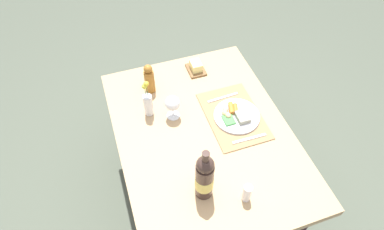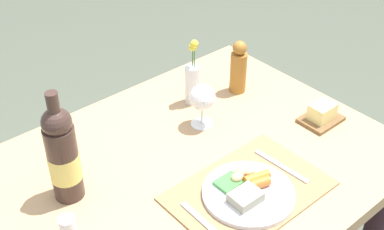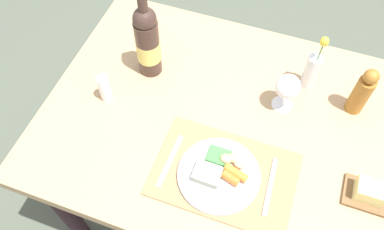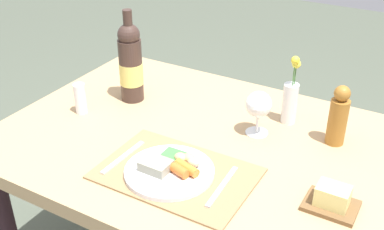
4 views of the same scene
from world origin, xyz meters
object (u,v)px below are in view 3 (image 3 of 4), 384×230
Objects in this scene: flower_vase at (312,68)px; butter_dish at (368,193)px; dining_table at (224,133)px; salt_shaker at (105,88)px; fork at (170,161)px; dinner_plate at (220,173)px; knife at (270,186)px; wine_bottle at (148,42)px; wine_glass at (288,87)px; pepper_mill at (362,92)px.

flower_vase reaches higher than butter_dish.
dining_table is 11.36× the size of salt_shaker.
fork reaches higher than dining_table.
butter_dish reaches higher than dining_table.
dinner_plate is (0.04, -0.20, 0.11)m from dining_table.
knife is 0.60m from wine_bottle.
wine_glass is at bearing 16.83° from salt_shaker.
butter_dish is at bearing 10.25° from fork.
dinner_plate reaches higher than fork.
wine_glass is 0.62× the size of flower_vase.
fork is 1.29× the size of wine_glass.
dining_table is 9.17× the size of butter_dish.
pepper_mill is (0.50, 0.39, 0.08)m from fork.
knife is at bearing -165.78° from butter_dish.
salt_shaker is (-0.09, -0.17, -0.08)m from wine_bottle.
wine_glass is at bearing 51.03° from fork.
dinner_plate is at bearing -168.85° from butter_dish.
salt_shaker is 0.87m from butter_dish.
wine_bottle reaches higher than fork.
pepper_mill is (0.70, 0.07, -0.05)m from wine_bottle.
pepper_mill is at bearing 39.48° from fork.
flower_vase is (0.18, 0.43, 0.07)m from dinner_plate.
wine_bottle reaches higher than dining_table.
flower_vase is at bearing 46.59° from dining_table.
wine_glass is 0.75× the size of pepper_mill.
wine_glass is (0.12, 0.32, 0.08)m from dinner_plate.
knife is at bearing -43.76° from dining_table.
flower_vase reaches higher than pepper_mill.
fork is 0.57× the size of wine_bottle.
salt_shaker reaches higher than butter_dish.
wine_glass is 0.39m from butter_dish.
fork is at bearing -179.10° from knife.
flower_vase reaches higher than dinner_plate.
pepper_mill is (0.79, 0.24, 0.04)m from salt_shaker.
knife is 1.42× the size of butter_dish.
fork is 0.56m from flower_vase.
wine_bottle reaches higher than salt_shaker.
dinner_plate is 1.72× the size of wine_glass.
fork is 1.00× the size of knife.
wine_bottle is (-0.47, -0.00, 0.04)m from wine_glass.
dinner_plate is 0.52m from pepper_mill.
fork is 0.43m from wine_glass.
salt_shaker is at bearing 164.39° from knife.
knife is at bearing -12.44° from salt_shaker.
butter_dish is at bearing -76.09° from pepper_mill.
wine_bottle is at bearing 138.52° from dinner_plate.
wine_bottle is at bearing 146.24° from knife.
pepper_mill is at bearing -16.47° from flower_vase.
knife is at bearing -84.02° from wine_glass.
dinner_plate is 1.30× the size of pepper_mill.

